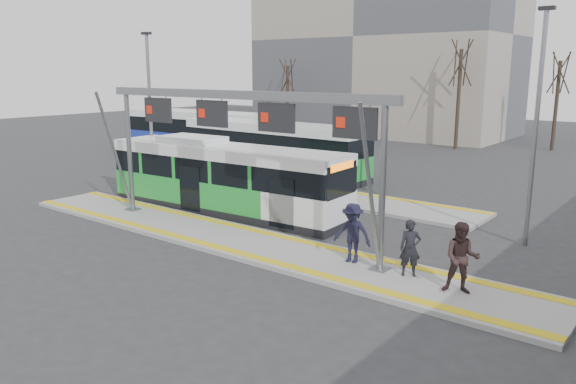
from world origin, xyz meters
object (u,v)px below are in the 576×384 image
object	(u,v)px
hero_bus	(225,179)
passenger_a	(410,248)
passenger_c	(352,233)
passenger_b	(462,258)
gantry	(234,121)

from	to	relation	value
hero_bus	passenger_a	size ratio (longest dim) A/B	6.96
passenger_c	passenger_b	bearing A→B (deg)	-13.44
gantry	hero_bus	size ratio (longest dim) A/B	1.12
gantry	passenger_c	xyz separation A→B (m)	(4.81, 0.13, -3.21)
gantry	passenger_c	world-z (taller)	gantry
passenger_a	passenger_c	distance (m)	1.96
passenger_a	passenger_b	bearing A→B (deg)	-45.09
gantry	passenger_b	world-z (taller)	gantry
gantry	passenger_a	world-z (taller)	gantry
hero_bus	passenger_c	xyz separation A→B (m)	(8.11, -2.66, -0.36)
passenger_a	passenger_c	size ratio (longest dim) A/B	0.89
hero_bus	passenger_a	world-z (taller)	hero_bus
gantry	hero_bus	world-z (taller)	gantry
gantry	hero_bus	distance (m)	5.18
gantry	passenger_b	size ratio (longest dim) A/B	6.64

